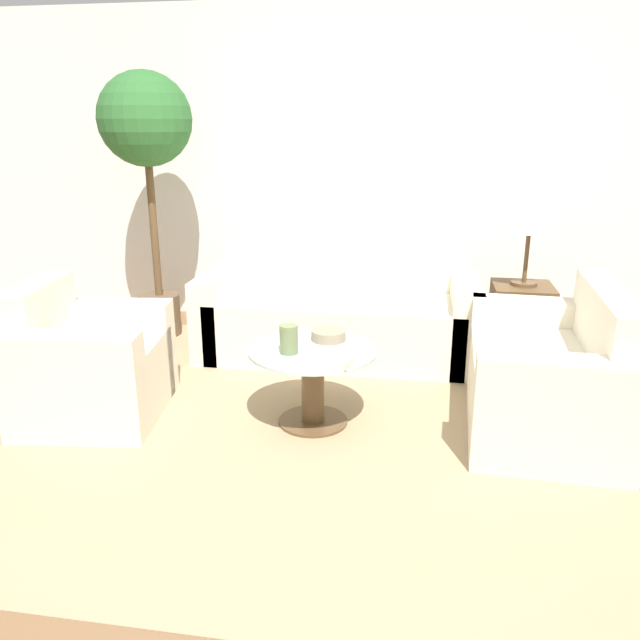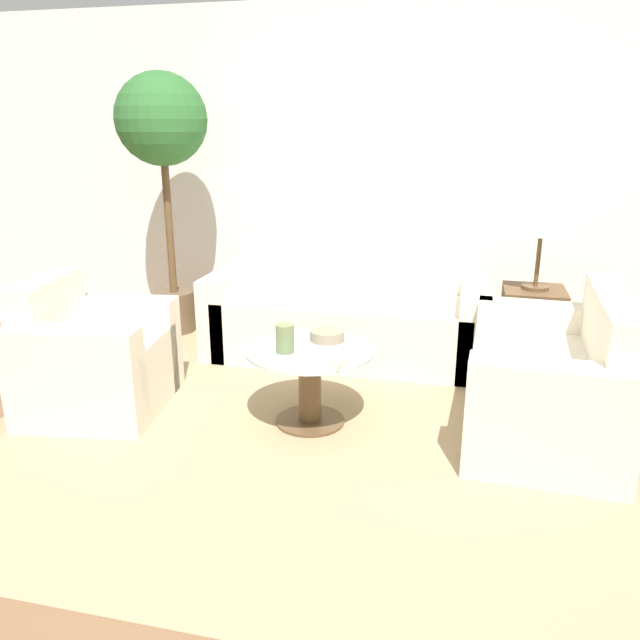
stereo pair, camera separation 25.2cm
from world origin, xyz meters
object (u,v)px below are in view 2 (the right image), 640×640
object	(u,v)px
loveseat	(556,386)
bowl	(327,335)
coffee_table	(310,375)
armchair	(91,362)
vase	(285,338)
potted_plant	(163,139)
book_stack	(326,360)
sofa_main	(348,316)
table_lamp	(543,216)

from	to	relation	value
loveseat	bowl	world-z (taller)	loveseat
loveseat	coffee_table	size ratio (longest dim) A/B	1.77
armchair	vase	size ratio (longest dim) A/B	5.74
coffee_table	potted_plant	bearing A→B (deg)	137.64
loveseat	book_stack	world-z (taller)	loveseat
sofa_main	vase	distance (m)	1.32
armchair	table_lamp	distance (m)	3.02
armchair	book_stack	distance (m)	1.50
table_lamp	loveseat	bearing A→B (deg)	-86.69
book_stack	bowl	bearing A→B (deg)	121.37
vase	bowl	size ratio (longest dim) A/B	0.80
loveseat	coffee_table	xyz separation A→B (m)	(-1.35, -0.18, 0.01)
bowl	book_stack	xyz separation A→B (m)	(0.08, -0.37, -0.01)
loveseat	coffee_table	bearing A→B (deg)	-79.31
loveseat	vase	distance (m)	1.51
armchair	bowl	size ratio (longest dim) A/B	4.57
vase	bowl	xyz separation A→B (m)	(0.18, 0.25, -0.05)
bowl	potted_plant	bearing A→B (deg)	142.33
bowl	coffee_table	bearing A→B (deg)	-112.01
vase	bowl	bearing A→B (deg)	53.75
table_lamp	bowl	world-z (taller)	table_lamp
potted_plant	armchair	bearing A→B (deg)	-83.57
armchair	coffee_table	world-z (taller)	armchair
potted_plant	book_stack	world-z (taller)	potted_plant
coffee_table	potted_plant	size ratio (longest dim) A/B	0.36
armchair	potted_plant	bearing A→B (deg)	-1.18
sofa_main	vase	size ratio (longest dim) A/B	12.59
sofa_main	coffee_table	size ratio (longest dim) A/B	2.78
armchair	book_stack	bearing A→B (deg)	-102.04
sofa_main	loveseat	xyz separation A→B (m)	(1.36, -1.02, 0.00)
sofa_main	potted_plant	bearing A→B (deg)	173.57
potted_plant	bowl	size ratio (longest dim) A/B	10.15
loveseat	bowl	bearing A→B (deg)	-86.04
loveseat	sofa_main	bearing A→B (deg)	-124.06
sofa_main	vase	xyz separation A→B (m)	(-0.11, -1.29, 0.25)
sofa_main	loveseat	distance (m)	1.70
vase	loveseat	bearing A→B (deg)	10.55
armchair	potted_plant	distance (m)	1.94
book_stack	sofa_main	bearing A→B (deg)	115.68
coffee_table	loveseat	bearing A→B (deg)	7.80
sofa_main	armchair	distance (m)	1.86
armchair	loveseat	world-z (taller)	loveseat
sofa_main	table_lamp	world-z (taller)	table_lamp
armchair	bowl	distance (m)	1.44
bowl	sofa_main	bearing A→B (deg)	94.02
coffee_table	potted_plant	world-z (taller)	potted_plant
armchair	vase	bearing A→B (deg)	-97.56
sofa_main	book_stack	xyz separation A→B (m)	(0.15, -1.41, 0.19)
sofa_main	bowl	xyz separation A→B (m)	(0.07, -1.05, 0.20)
armchair	loveseat	bearing A→B (deg)	-91.79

